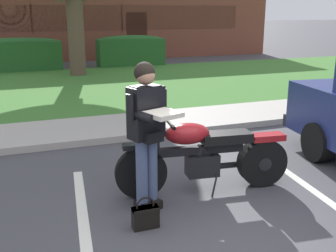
{
  "coord_description": "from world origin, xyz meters",
  "views": [
    {
      "loc": [
        -1.92,
        -3.19,
        2.25
      ],
      "look_at": [
        -0.21,
        1.4,
        0.85
      ],
      "focal_mm": 43.97,
      "sensor_mm": 36.0,
      "label": 1
    }
  ],
  "objects_px": {
    "brick_building": "(28,18)",
    "motorcycle": "(211,155)",
    "rider_person": "(147,125)",
    "hedge_center_left": "(16,54)",
    "handbag": "(145,215)",
    "hedge_center_right": "(131,50)"
  },
  "relations": [
    {
      "from": "brick_building",
      "to": "handbag",
      "type": "bearing_deg",
      "value": -89.09
    },
    {
      "from": "handbag",
      "to": "brick_building",
      "type": "height_order",
      "value": "brick_building"
    },
    {
      "from": "rider_person",
      "to": "hedge_center_right",
      "type": "height_order",
      "value": "rider_person"
    },
    {
      "from": "hedge_center_left",
      "to": "brick_building",
      "type": "height_order",
      "value": "brick_building"
    },
    {
      "from": "rider_person",
      "to": "hedge_center_left",
      "type": "height_order",
      "value": "rider_person"
    },
    {
      "from": "motorcycle",
      "to": "brick_building",
      "type": "relative_size",
      "value": 0.1
    },
    {
      "from": "motorcycle",
      "to": "hedge_center_right",
      "type": "height_order",
      "value": "hedge_center_right"
    },
    {
      "from": "hedge_center_left",
      "to": "hedge_center_right",
      "type": "relative_size",
      "value": 1.22
    },
    {
      "from": "motorcycle",
      "to": "rider_person",
      "type": "bearing_deg",
      "value": -166.95
    },
    {
      "from": "hedge_center_right",
      "to": "brick_building",
      "type": "xyz_separation_m",
      "value": [
        -3.58,
        6.37,
        1.14
      ]
    },
    {
      "from": "rider_person",
      "to": "brick_building",
      "type": "relative_size",
      "value": 0.07
    },
    {
      "from": "handbag",
      "to": "rider_person",
      "type": "bearing_deg",
      "value": 68.41
    },
    {
      "from": "motorcycle",
      "to": "hedge_center_left",
      "type": "bearing_deg",
      "value": 100.23
    },
    {
      "from": "hedge_center_left",
      "to": "hedge_center_right",
      "type": "xyz_separation_m",
      "value": [
        4.35,
        0.0,
        0.0
      ]
    },
    {
      "from": "motorcycle",
      "to": "brick_building",
      "type": "xyz_separation_m",
      "value": [
        -1.36,
        18.18,
        1.31
      ]
    },
    {
      "from": "rider_person",
      "to": "hedge_center_right",
      "type": "relative_size",
      "value": 0.65
    },
    {
      "from": "rider_person",
      "to": "hedge_center_left",
      "type": "bearing_deg",
      "value": 95.89
    },
    {
      "from": "brick_building",
      "to": "motorcycle",
      "type": "bearing_deg",
      "value": -85.73
    },
    {
      "from": "rider_person",
      "to": "brick_building",
      "type": "xyz_separation_m",
      "value": [
        -0.47,
        18.38,
        0.78
      ]
    },
    {
      "from": "hedge_center_right",
      "to": "brick_building",
      "type": "relative_size",
      "value": 0.12
    },
    {
      "from": "hedge_center_left",
      "to": "handbag",
      "type": "bearing_deg",
      "value": -85.06
    },
    {
      "from": "motorcycle",
      "to": "hedge_center_left",
      "type": "relative_size",
      "value": 0.69
    }
  ]
}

